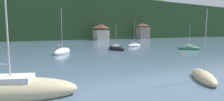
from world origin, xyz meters
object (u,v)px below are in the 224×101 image
object	(u,v)px
sailboat_far_6	(62,52)
mooring_buoy_mid	(183,53)
shore_building_central	(143,31)
sailboat_mid_5	(11,90)
shore_building_westcentral	(101,32)
sailboat_far_4	(189,48)
sailboat_far_2	(116,49)
sailboat_far_9	(134,45)
sailboat_near_3	(203,77)

from	to	relation	value
sailboat_far_6	mooring_buoy_mid	distance (m)	22.00
shore_building_central	sailboat_mid_5	distance (m)	82.55
shore_building_central	sailboat_mid_5	xyz separation A→B (m)	(-56.18, -60.39, -3.43)
shore_building_westcentral	sailboat_far_6	bearing A→B (deg)	-122.20
sailboat_far_4	sailboat_far_6	size ratio (longest dim) A/B	0.68
sailboat_far_4	mooring_buoy_mid	bearing A→B (deg)	67.58
sailboat_far_2	sailboat_far_6	distance (m)	11.29
shore_building_westcentral	sailboat_far_9	size ratio (longest dim) A/B	1.01
shore_building_central	sailboat_far_9	world-z (taller)	shore_building_central
sailboat_near_3	mooring_buoy_mid	distance (m)	18.71
shore_building_westcentral	sailboat_far_2	distance (m)	43.37
sailboat_far_2	sailboat_near_3	size ratio (longest dim) A/B	0.99
shore_building_central	sailboat_far_4	bearing A→B (deg)	-116.45
sailboat_mid_5	sailboat_far_6	xyz separation A→B (m)	(7.31, 20.01, -0.10)
sailboat_mid_5	mooring_buoy_mid	xyz separation A→B (m)	(27.06, 10.32, -0.42)
sailboat_far_4	sailboat_far_6	distance (m)	26.48
sailboat_far_4	sailboat_mid_5	xyz separation A→B (m)	(-33.09, -13.99, 0.14)
sailboat_far_4	mooring_buoy_mid	world-z (taller)	sailboat_far_4
shore_building_westcentral	sailboat_mid_5	distance (m)	69.68
sailboat_near_3	sailboat_mid_5	distance (m)	14.22
shore_building_westcentral	sailboat_far_9	xyz separation A→B (m)	(-6.04, -35.02, -3.24)
sailboat_far_2	mooring_buoy_mid	bearing A→B (deg)	-149.71
mooring_buoy_mid	sailboat_far_6	bearing A→B (deg)	153.86
sailboat_far_2	sailboat_near_3	bearing A→B (deg)	159.14
sailboat_near_3	sailboat_far_6	size ratio (longest dim) A/B	0.71
sailboat_mid_5	sailboat_far_9	bearing A→B (deg)	63.21
sailboat_far_9	shore_building_central	bearing A→B (deg)	36.94
sailboat_far_2	sailboat_far_6	size ratio (longest dim) A/B	0.71
sailboat_mid_5	sailboat_far_9	world-z (taller)	sailboat_mid_5
mooring_buoy_mid	sailboat_far_2	bearing A→B (deg)	129.84
sailboat_mid_5	sailboat_far_9	size ratio (longest dim) A/B	1.61
sailboat_far_9	sailboat_far_6	bearing A→B (deg)	-175.62
sailboat_mid_5	sailboat_far_4	bearing A→B (deg)	42.22
sailboat_far_4	sailboat_far_6	world-z (taller)	sailboat_far_6
sailboat_far_9	mooring_buoy_mid	xyz separation A→B (m)	(-0.12, -15.84, -0.27)
shore_building_westcentral	sailboat_near_3	bearing A→B (deg)	-106.76
sailboat_near_3	shore_building_westcentral	bearing A→B (deg)	-159.14
shore_building_central	sailboat_far_6	bearing A→B (deg)	-140.43
shore_building_westcentral	sailboat_far_9	world-z (taller)	shore_building_westcentral
sailboat_far_6	shore_building_westcentral	bearing A→B (deg)	3.41
sailboat_far_2	sailboat_far_6	bearing A→B (deg)	82.76
sailboat_far_2	sailboat_mid_5	size ratio (longest dim) A/B	0.53
shore_building_westcentral	shore_building_central	size ratio (longest dim) A/B	0.91
mooring_buoy_mid	shore_building_westcentral	bearing A→B (deg)	83.09
shore_building_westcentral	sailboat_far_2	size ratio (longest dim) A/B	1.20
shore_building_westcentral	mooring_buoy_mid	xyz separation A→B (m)	(-6.17, -50.85, -3.51)
sailboat_far_2	sailboat_far_4	xyz separation A→B (m)	(14.50, -6.48, -0.05)
shore_building_central	sailboat_far_9	size ratio (longest dim) A/B	1.12
sailboat_far_2	sailboat_near_3	distance (m)	23.92
shore_building_westcentral	sailboat_far_4	bearing A→B (deg)	-90.16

